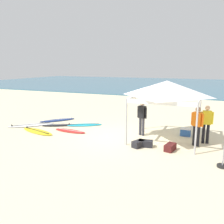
# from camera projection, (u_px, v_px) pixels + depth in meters

# --- Properties ---
(ground_plane) EXTENTS (80.00, 80.00, 0.00)m
(ground_plane) POSITION_uv_depth(u_px,v_px,m) (117.00, 137.00, 11.24)
(ground_plane) COLOR beige
(sea) EXTENTS (80.00, 36.00, 0.10)m
(sea) POSITION_uv_depth(u_px,v_px,m) (185.00, 85.00, 40.79)
(sea) COLOR #386B84
(sea) RESTS_ON ground
(canopy_tent) EXTENTS (2.96, 2.96, 2.75)m
(canopy_tent) POSITION_uv_depth(u_px,v_px,m) (167.00, 89.00, 10.40)
(canopy_tent) COLOR #B7B7BC
(canopy_tent) RESTS_ON ground
(surfboard_red) EXTENTS (1.90, 0.63, 0.19)m
(surfboard_red) POSITION_uv_depth(u_px,v_px,m) (70.00, 131.00, 12.18)
(surfboard_red) COLOR red
(surfboard_red) RESTS_ON ground
(surfboard_white) EXTENTS (2.29, 2.22, 0.19)m
(surfboard_white) POSITION_uv_depth(u_px,v_px,m) (31.00, 125.00, 13.36)
(surfboard_white) COLOR white
(surfboard_white) RESTS_ON ground
(surfboard_cyan) EXTENTS (2.06, 1.50, 0.19)m
(surfboard_cyan) POSITION_uv_depth(u_px,v_px,m) (84.00, 125.00, 13.40)
(surfboard_cyan) COLOR #23B2CC
(surfboard_cyan) RESTS_ON ground
(surfboard_navy) EXTENTS (1.87, 2.03, 0.19)m
(surfboard_navy) POSITION_uv_depth(u_px,v_px,m) (58.00, 120.00, 14.54)
(surfboard_navy) COLOR navy
(surfboard_navy) RESTS_ON ground
(surfboard_black) EXTENTS (1.82, 1.32, 0.19)m
(surfboard_black) POSITION_uv_depth(u_px,v_px,m) (58.00, 125.00, 13.34)
(surfboard_black) COLOR black
(surfboard_black) RESTS_ON ground
(surfboard_yellow) EXTENTS (2.37, 1.18, 0.19)m
(surfboard_yellow) POSITION_uv_depth(u_px,v_px,m) (37.00, 131.00, 12.09)
(surfboard_yellow) COLOR yellow
(surfboard_yellow) RESTS_ON ground
(person_orange) EXTENTS (0.51, 0.35, 1.71)m
(person_orange) POSITION_uv_depth(u_px,v_px,m) (197.00, 124.00, 9.84)
(person_orange) COLOR black
(person_orange) RESTS_ON ground
(person_black) EXTENTS (0.52, 0.34, 1.71)m
(person_black) POSITION_uv_depth(u_px,v_px,m) (142.00, 116.00, 11.34)
(person_black) COLOR #383842
(person_black) RESTS_ON ground
(person_yellow) EXTENTS (0.54, 0.28, 1.71)m
(person_yellow) POSITION_uv_depth(u_px,v_px,m) (207.00, 122.00, 10.15)
(person_yellow) COLOR black
(person_yellow) RESTS_ON ground
(gear_bag_near_tent) EXTENTS (0.53, 0.68, 0.28)m
(gear_bag_near_tent) POSITION_uv_depth(u_px,v_px,m) (139.00, 144.00, 9.86)
(gear_bag_near_tent) COLOR #232328
(gear_bag_near_tent) RESTS_ON ground
(gear_bag_by_pole) EXTENTS (0.45, 0.66, 0.28)m
(gear_bag_by_pole) POSITION_uv_depth(u_px,v_px,m) (170.00, 147.00, 9.43)
(gear_bag_by_pole) COLOR #4C1919
(gear_bag_by_pole) RESTS_ON ground
(gear_bag_on_sand) EXTENTS (0.65, 0.42, 0.28)m
(gear_bag_on_sand) POSITION_uv_depth(u_px,v_px,m) (146.00, 143.00, 9.89)
(gear_bag_on_sand) COLOR #232328
(gear_bag_on_sand) RESTS_ON ground
(cooler_box) EXTENTS (0.50, 0.36, 0.39)m
(cooler_box) POSITION_uv_depth(u_px,v_px,m) (185.00, 132.00, 11.40)
(cooler_box) COLOR #2D60B7
(cooler_box) RESTS_ON ground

